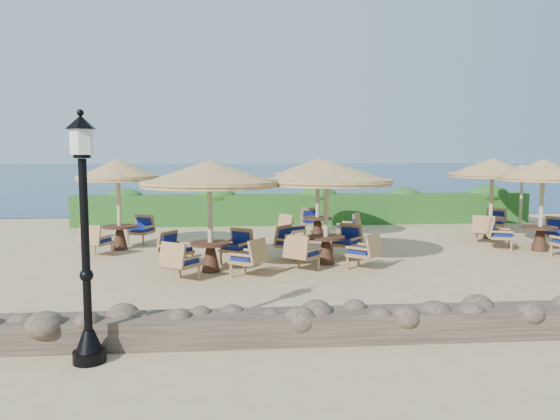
{
  "coord_description": "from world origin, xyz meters",
  "views": [
    {
      "loc": [
        -2.83,
        -14.13,
        2.82
      ],
      "look_at": [
        -1.6,
        0.33,
        1.3
      ],
      "focal_mm": 35.0,
      "sensor_mm": 36.0,
      "label": 1
    }
  ],
  "objects_px": {
    "lamp_post": "(85,249)",
    "extra_parasol": "(522,171)",
    "cafe_set_4": "(318,180)",
    "cafe_set_5": "(492,177)",
    "cafe_set_3": "(118,184)",
    "cafe_set_1": "(326,188)",
    "cafe_set_0": "(210,191)",
    "cafe_set_6": "(542,188)"
  },
  "relations": [
    {
      "from": "lamp_post",
      "to": "cafe_set_3",
      "type": "distance_m",
      "value": 8.89
    },
    {
      "from": "extra_parasol",
      "to": "cafe_set_0",
      "type": "relative_size",
      "value": 0.74
    },
    {
      "from": "lamp_post",
      "to": "cafe_set_3",
      "type": "height_order",
      "value": "lamp_post"
    },
    {
      "from": "cafe_set_3",
      "to": "cafe_set_4",
      "type": "bearing_deg",
      "value": 14.63
    },
    {
      "from": "extra_parasol",
      "to": "cafe_set_6",
      "type": "xyz_separation_m",
      "value": [
        -1.83,
        -4.45,
        -0.35
      ]
    },
    {
      "from": "lamp_post",
      "to": "cafe_set_1",
      "type": "distance_m",
      "value": 7.57
    },
    {
      "from": "cafe_set_6",
      "to": "cafe_set_3",
      "type": "bearing_deg",
      "value": 174.2
    },
    {
      "from": "cafe_set_5",
      "to": "cafe_set_6",
      "type": "height_order",
      "value": "same"
    },
    {
      "from": "cafe_set_0",
      "to": "cafe_set_6",
      "type": "relative_size",
      "value": 1.19
    },
    {
      "from": "cafe_set_0",
      "to": "cafe_set_4",
      "type": "relative_size",
      "value": 1.14
    },
    {
      "from": "cafe_set_0",
      "to": "cafe_set_3",
      "type": "height_order",
      "value": "same"
    },
    {
      "from": "cafe_set_0",
      "to": "cafe_set_5",
      "type": "xyz_separation_m",
      "value": [
        9.01,
        4.33,
        0.09
      ]
    },
    {
      "from": "cafe_set_5",
      "to": "lamp_post",
      "type": "bearing_deg",
      "value": -136.49
    },
    {
      "from": "cafe_set_4",
      "to": "cafe_set_6",
      "type": "distance_m",
      "value": 6.68
    },
    {
      "from": "cafe_set_4",
      "to": "cafe_set_5",
      "type": "distance_m",
      "value": 5.72
    },
    {
      "from": "cafe_set_3",
      "to": "cafe_set_4",
      "type": "relative_size",
      "value": 1.0
    },
    {
      "from": "cafe_set_1",
      "to": "cafe_set_4",
      "type": "distance_m",
      "value": 4.16
    },
    {
      "from": "extra_parasol",
      "to": "cafe_set_5",
      "type": "distance_m",
      "value": 3.05
    },
    {
      "from": "extra_parasol",
      "to": "cafe_set_6",
      "type": "distance_m",
      "value": 4.83
    },
    {
      "from": "cafe_set_4",
      "to": "cafe_set_5",
      "type": "xyz_separation_m",
      "value": [
        5.7,
        -0.48,
        0.1
      ]
    },
    {
      "from": "lamp_post",
      "to": "extra_parasol",
      "type": "bearing_deg",
      "value": 43.6
    },
    {
      "from": "lamp_post",
      "to": "extra_parasol",
      "type": "height_order",
      "value": "lamp_post"
    },
    {
      "from": "cafe_set_3",
      "to": "cafe_set_5",
      "type": "distance_m",
      "value": 11.83
    },
    {
      "from": "cafe_set_0",
      "to": "cafe_set_3",
      "type": "distance_m",
      "value": 4.25
    },
    {
      "from": "cafe_set_0",
      "to": "extra_parasol",
      "type": "bearing_deg",
      "value": 29.93
    },
    {
      "from": "cafe_set_1",
      "to": "cafe_set_5",
      "type": "distance_m",
      "value": 7.13
    },
    {
      "from": "cafe_set_3",
      "to": "cafe_set_5",
      "type": "bearing_deg",
      "value": 5.36
    },
    {
      "from": "cafe_set_1",
      "to": "cafe_set_4",
      "type": "relative_size",
      "value": 1.17
    },
    {
      "from": "cafe_set_5",
      "to": "cafe_set_6",
      "type": "distance_m",
      "value": 2.37
    },
    {
      "from": "cafe_set_4",
      "to": "extra_parasol",
      "type": "bearing_deg",
      "value": 11.71
    },
    {
      "from": "cafe_set_3",
      "to": "cafe_set_0",
      "type": "bearing_deg",
      "value": -49.35
    },
    {
      "from": "lamp_post",
      "to": "extra_parasol",
      "type": "relative_size",
      "value": 1.38
    },
    {
      "from": "cafe_set_1",
      "to": "cafe_set_6",
      "type": "xyz_separation_m",
      "value": [
        6.48,
        1.32,
        -0.13
      ]
    },
    {
      "from": "cafe_set_1",
      "to": "cafe_set_3",
      "type": "distance_m",
      "value": 6.21
    },
    {
      "from": "cafe_set_4",
      "to": "cafe_set_1",
      "type": "bearing_deg",
      "value": -95.8
    },
    {
      "from": "cafe_set_1",
      "to": "cafe_set_3",
      "type": "height_order",
      "value": "same"
    },
    {
      "from": "extra_parasol",
      "to": "cafe_set_1",
      "type": "bearing_deg",
      "value": -145.22
    },
    {
      "from": "lamp_post",
      "to": "extra_parasol",
      "type": "distance_m",
      "value": 17.41
    },
    {
      "from": "lamp_post",
      "to": "cafe_set_1",
      "type": "xyz_separation_m",
      "value": [
        4.29,
        6.23,
        0.39
      ]
    },
    {
      "from": "cafe_set_0",
      "to": "cafe_set_1",
      "type": "distance_m",
      "value": 2.97
    },
    {
      "from": "lamp_post",
      "to": "cafe_set_5",
      "type": "bearing_deg",
      "value": 43.51
    },
    {
      "from": "extra_parasol",
      "to": "cafe_set_1",
      "type": "height_order",
      "value": "cafe_set_1"
    }
  ]
}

